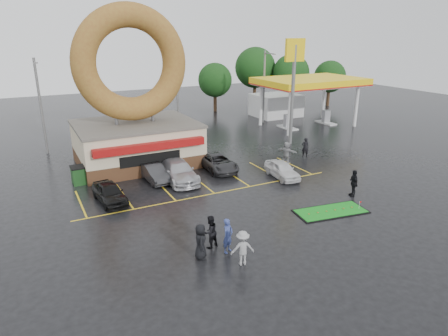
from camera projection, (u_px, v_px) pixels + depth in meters
name	position (u px, v px, depth m)	size (l,w,h in m)	color
ground	(237.00, 211.00, 26.29)	(120.00, 120.00, 0.00)	black
donut_shop	(135.00, 114.00, 34.46)	(10.20, 8.70, 13.50)	#472B19
gas_station	(294.00, 93.00, 51.36)	(12.30, 13.65, 5.90)	silver
shell_sign	(294.00, 72.00, 39.62)	(2.20, 0.36, 10.60)	slate
streetlight_left	(40.00, 104.00, 37.17)	(0.40, 2.21, 9.00)	slate
streetlight_mid	(178.00, 93.00, 44.07)	(0.40, 2.21, 9.00)	slate
streetlight_right	(264.00, 86.00, 50.10)	(0.40, 2.21, 9.00)	slate
tree_far_a	(291.00, 73.00, 61.09)	(5.60, 5.60, 8.00)	#332114
tree_far_b	(330.00, 77.00, 62.22)	(4.90, 4.90, 7.00)	#332114
tree_far_c	(255.00, 68.00, 62.52)	(6.30, 6.30, 9.00)	#332114
tree_far_d	(215.00, 80.00, 57.80)	(4.90, 4.90, 7.00)	#332114
car_black	(109.00, 193.00, 27.48)	(1.63, 4.04, 1.38)	black
car_dgrey	(154.00, 173.00, 31.42)	(1.39, 3.99, 1.31)	#29292B
car_silver	(179.00, 171.00, 31.47)	(2.19, 5.38, 1.56)	#ADADB2
car_grey	(217.00, 162.00, 33.89)	(2.26, 4.90, 1.36)	#2B2B2D
car_white	(282.00, 170.00, 32.16)	(1.57, 3.91, 1.33)	silver
person_blue	(228.00, 236.00, 21.15)	(0.70, 0.46, 1.93)	navy
person_blackjkt	(210.00, 232.00, 21.63)	(0.90, 0.70, 1.85)	black
person_hoodie	(243.00, 248.00, 20.00)	(1.20, 0.69, 1.86)	gray
person_bystander	(201.00, 242.00, 20.53)	(0.94, 0.61, 1.93)	black
person_cameraman	(354.00, 183.00, 28.46)	(1.14, 0.48, 1.95)	black
person_walker_near	(286.00, 152.00, 35.66)	(1.82, 0.58, 1.96)	gray
person_walker_far	(305.00, 147.00, 37.31)	(0.68, 0.45, 1.86)	black
dumpster	(84.00, 175.00, 31.07)	(1.80, 1.20, 1.30)	#1B461C
putting_green	(331.00, 211.00, 26.17)	(5.02, 2.72, 0.60)	black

